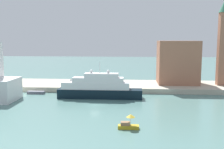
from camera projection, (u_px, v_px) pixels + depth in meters
The scene contains 10 objects.
ground at pixel (95, 105), 71.27m from camera, with size 400.00×400.00×0.00m, color slate.
quay_dock at pixel (105, 86), 96.43m from camera, with size 110.00×19.13×1.66m, color #B7AD99.
large_yacht at pixel (99, 88), 79.68m from camera, with size 25.33×4.28×10.79m.
small_motorboat at pixel (128, 124), 52.43m from camera, with size 4.17×1.74×2.97m.
work_barge at pixel (36, 92), 86.08m from camera, with size 5.59×1.62×0.89m, color #595966.
harbor_building at pixel (178, 62), 95.81m from camera, with size 14.17×11.66×15.44m, color #9E664C.
bell_tower at pixel (223, 40), 91.13m from camera, with size 3.58×3.58×29.06m.
parked_car at pixel (74, 82), 95.64m from camera, with size 3.83×1.85×1.42m.
person_figure at pixel (83, 82), 94.18m from camera, with size 0.36×0.36×1.66m.
mooring_bollard at pixel (92, 86), 88.15m from camera, with size 0.47×0.47×0.73m, color black.
Camera 1 is at (9.81, -69.00, 17.64)m, focal length 42.44 mm.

